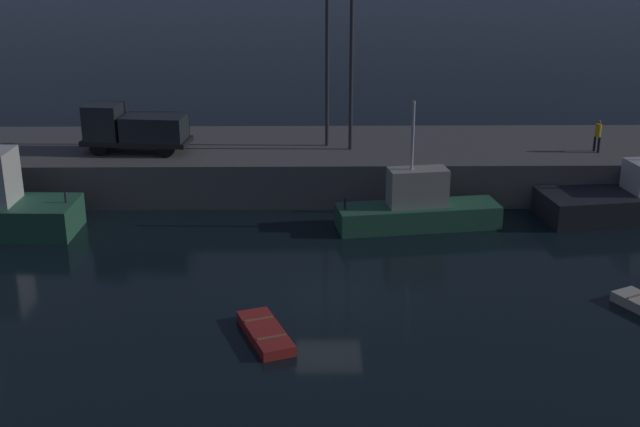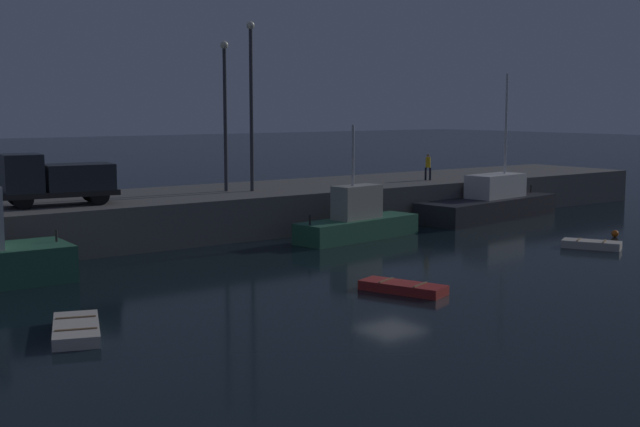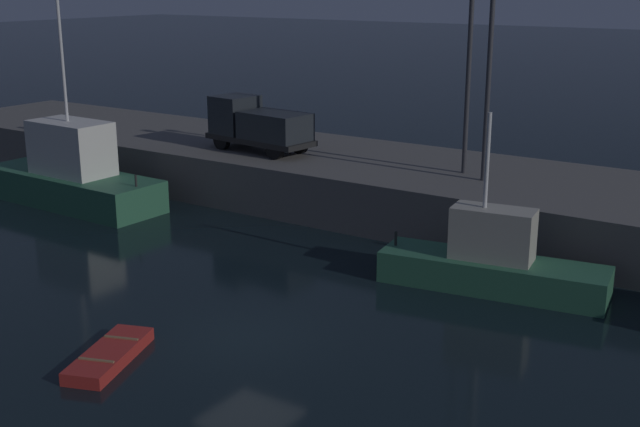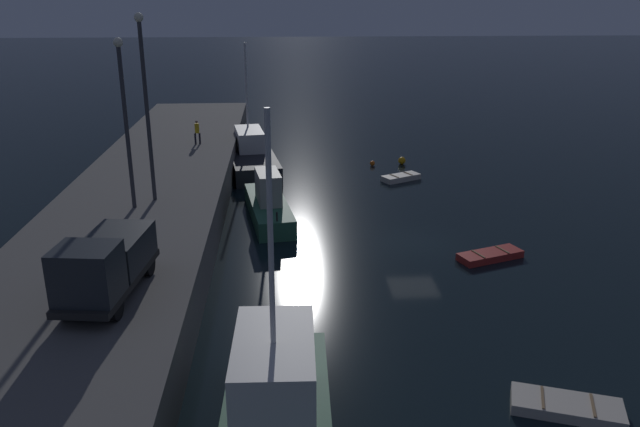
{
  "view_description": "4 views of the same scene",
  "coord_description": "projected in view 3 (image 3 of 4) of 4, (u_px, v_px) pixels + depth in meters",
  "views": [
    {
      "loc": [
        -0.68,
        -28.51,
        13.31
      ],
      "look_at": [
        -0.29,
        2.66,
        2.39
      ],
      "focal_mm": 46.92,
      "sensor_mm": 36.0,
      "label": 1
    },
    {
      "loc": [
        -22.36,
        -25.71,
        6.79
      ],
      "look_at": [
        -1.21,
        3.37,
        2.17
      ],
      "focal_mm": 46.72,
      "sensor_mm": 36.0,
      "label": 2
    },
    {
      "loc": [
        13.78,
        -16.94,
        9.96
      ],
      "look_at": [
        -0.53,
        4.5,
        2.59
      ],
      "focal_mm": 46.33,
      "sensor_mm": 36.0,
      "label": 3
    },
    {
      "loc": [
        -29.99,
        6.8,
        12.25
      ],
      "look_at": [
        -2.72,
        5.1,
        2.69
      ],
      "focal_mm": 35.62,
      "sensor_mm": 36.0,
      "label": 4
    }
  ],
  "objects": [
    {
      "name": "ground_plane",
      "position": [
        248.0,
        339.0,
        23.64
      ],
      "size": [
        320.0,
        320.0,
        0.0
      ],
      "primitive_type": "plane",
      "color": "black"
    },
    {
      "name": "pier_quay",
      "position": [
        460.0,
        196.0,
        34.78
      ],
      "size": [
        62.57,
        8.45,
        2.19
      ],
      "color": "#5B5956",
      "rests_on": "ground"
    },
    {
      "name": "fishing_trawler_red",
      "position": [
        72.0,
        176.0,
        37.41
      ],
      "size": [
        9.41,
        3.24,
        9.81
      ],
      "color": "#2D6647",
      "rests_on": "ground"
    },
    {
      "name": "fishing_boat_blue",
      "position": [
        492.0,
        263.0,
        27.19
      ],
      "size": [
        7.65,
        3.04,
        5.89
      ],
      "color": "#2D6647",
      "rests_on": "ground"
    },
    {
      "name": "dinghy_red_small",
      "position": [
        110.0,
        355.0,
        22.22
      ],
      "size": [
        2.16,
        3.41,
        0.39
      ],
      "color": "#B22823",
      "rests_on": "ground"
    },
    {
      "name": "lamp_post_west",
      "position": [
        469.0,
        57.0,
        32.91
      ],
      "size": [
        0.44,
        0.44,
        8.12
      ],
      "color": "#38383D",
      "rests_on": "pier_quay"
    },
    {
      "name": "lamp_post_east",
      "position": [
        490.0,
        46.0,
        31.5
      ],
      "size": [
        0.44,
        0.44,
        9.16
      ],
      "color": "#38383D",
      "rests_on": "pier_quay"
    },
    {
      "name": "utility_truck",
      "position": [
        258.0,
        125.0,
        38.15
      ],
      "size": [
        5.56,
        2.57,
        2.46
      ],
      "color": "black",
      "rests_on": "pier_quay"
    },
    {
      "name": "bollard_west",
      "position": [
        45.0,
        126.0,
        43.07
      ],
      "size": [
        0.28,
        0.28,
        0.63
      ],
      "primitive_type": "cylinder",
      "color": "black",
      "rests_on": "pier_quay"
    },
    {
      "name": "bollard_central",
      "position": [
        31.0,
        125.0,
        43.98
      ],
      "size": [
        0.28,
        0.28,
        0.51
      ],
      "primitive_type": "cylinder",
      "color": "black",
      "rests_on": "pier_quay"
    }
  ]
}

